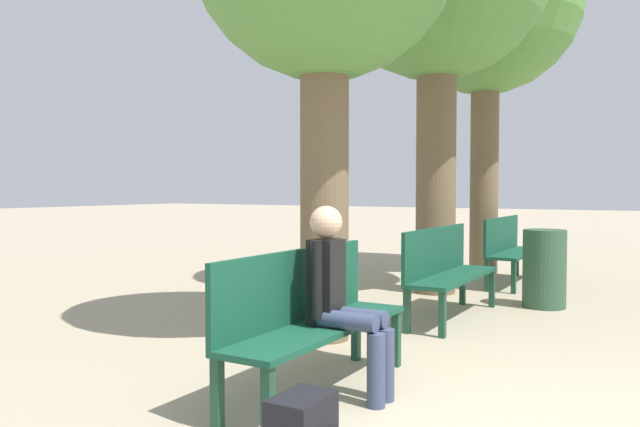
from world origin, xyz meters
The scene contains 6 objects.
bench_row_0 centered at (-1.50, 0.56, 0.56)m, with size 0.44×1.82×0.96m.
bench_row_1 centered at (-1.50, 3.36, 0.56)m, with size 0.44×1.82×0.96m.
bench_row_2 centered at (-1.50, 6.15, 0.56)m, with size 0.44×1.82×0.96m.
tree_row_2 centered at (-2.15, 7.16, 4.38)m, with size 3.06×3.06×5.98m.
person_seated centered at (-1.27, 0.59, 0.68)m, with size 0.57×0.33×1.27m.
trash_bin centered at (-0.71, 4.53, 0.45)m, with size 0.49×0.49×0.91m.
Camera 1 is at (0.67, -3.01, 1.38)m, focal length 35.00 mm.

